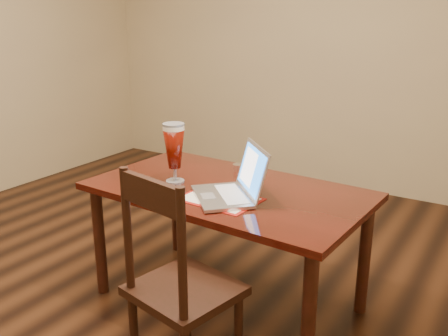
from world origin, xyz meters
The scene contains 3 objects.
ground centered at (0.00, 0.00, 0.00)m, with size 5.00×5.00×0.00m, color black.
dining_table centered at (0.46, 0.25, 0.62)m, with size 1.50×0.90×1.01m.
dining_chair centered at (0.63, -0.39, 0.46)m, with size 0.49×0.47×0.99m.
Camera 1 is at (1.78, -1.87, 1.58)m, focal length 40.00 mm.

